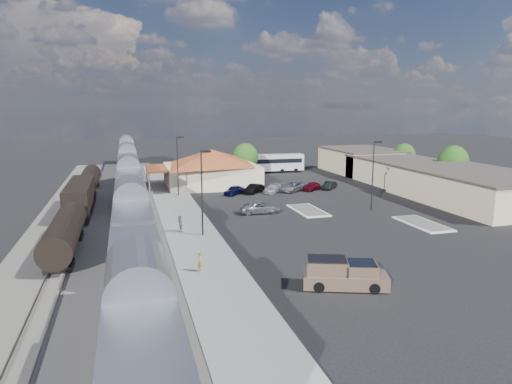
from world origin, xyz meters
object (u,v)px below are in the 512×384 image
object	(u,v)px
pickup_truck	(345,275)
coach_bus	(275,162)
suv	(260,208)
station_depot	(211,168)

from	to	relation	value
pickup_truck	coach_bus	size ratio (longest dim) A/B	0.57
pickup_truck	suv	xyz separation A→B (m)	(0.72, 24.79, -0.30)
coach_bus	pickup_truck	bearing A→B (deg)	168.82
station_depot	coach_bus	bearing A→B (deg)	37.95
suv	coach_bus	size ratio (longest dim) A/B	0.44
coach_bus	suv	bearing A→B (deg)	160.78
station_depot	pickup_truck	size ratio (longest dim) A/B	2.77
coach_bus	station_depot	bearing A→B (deg)	130.14
station_depot	coach_bus	distance (m)	19.54
station_depot	coach_bus	world-z (taller)	station_depot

